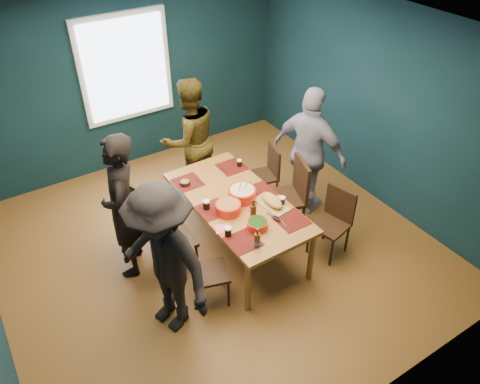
% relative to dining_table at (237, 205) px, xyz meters
% --- Properties ---
extents(room, '(5.01, 5.01, 2.71)m').
position_rel_dining_table_xyz_m(room, '(-0.25, 0.40, 0.70)').
color(room, brown).
rests_on(room, ground).
extents(dining_table, '(1.01, 1.98, 0.75)m').
position_rel_dining_table_xyz_m(dining_table, '(0.00, 0.00, 0.00)').
color(dining_table, '#A26230').
rests_on(dining_table, floor).
extents(chair_left_far, '(0.51, 0.51, 0.89)m').
position_rel_dining_table_xyz_m(chair_left_far, '(-0.89, 0.75, -0.16)').
color(chair_left_far, black).
rests_on(chair_left_far, floor).
extents(chair_left_mid, '(0.48, 0.48, 1.01)m').
position_rel_dining_table_xyz_m(chair_left_mid, '(-0.93, 0.05, -0.09)').
color(chair_left_mid, black).
rests_on(chair_left_mid, floor).
extents(chair_left_near, '(0.47, 0.47, 0.83)m').
position_rel_dining_table_xyz_m(chair_left_near, '(-0.77, -0.53, -0.19)').
color(chair_left_near, black).
rests_on(chair_left_near, floor).
extents(chair_right_far, '(0.45, 0.45, 0.83)m').
position_rel_dining_table_xyz_m(chair_right_far, '(0.90, 0.64, -0.19)').
color(chair_right_far, black).
rests_on(chair_right_far, floor).
extents(chair_right_mid, '(0.58, 0.58, 1.02)m').
position_rel_dining_table_xyz_m(chair_right_mid, '(0.80, -0.04, -0.08)').
color(chair_right_mid, black).
rests_on(chair_right_mid, floor).
extents(chair_right_near, '(0.48, 0.48, 0.88)m').
position_rel_dining_table_xyz_m(chair_right_near, '(0.98, -0.65, -0.16)').
color(chair_right_near, black).
rests_on(chair_right_near, floor).
extents(person_far_left, '(0.65, 0.77, 1.79)m').
position_rel_dining_table_xyz_m(person_far_left, '(-1.24, 0.40, 0.22)').
color(person_far_left, black).
rests_on(person_far_left, floor).
extents(person_back, '(0.86, 0.68, 1.75)m').
position_rel_dining_table_xyz_m(person_back, '(0.10, 1.36, 0.20)').
color(person_back, black).
rests_on(person_back, floor).
extents(person_right, '(0.78, 1.14, 1.79)m').
position_rel_dining_table_xyz_m(person_right, '(1.23, 0.19, 0.22)').
color(person_right, white).
rests_on(person_right, floor).
extents(person_near_left, '(0.99, 1.29, 1.76)m').
position_rel_dining_table_xyz_m(person_near_left, '(-1.21, -0.58, 0.21)').
color(person_near_left, black).
rests_on(person_near_left, floor).
extents(bowl_salad, '(0.30, 0.30, 0.12)m').
position_rel_dining_table_xyz_m(bowl_salad, '(-0.20, -0.13, 0.14)').
color(bowl_salad, red).
rests_on(bowl_salad, dining_table).
extents(bowl_dumpling, '(0.33, 0.33, 0.31)m').
position_rel_dining_table_xyz_m(bowl_dumpling, '(0.07, -0.00, 0.14)').
color(bowl_dumpling, red).
rests_on(bowl_dumpling, dining_table).
extents(bowl_herbs, '(0.23, 0.23, 0.10)m').
position_rel_dining_table_xyz_m(bowl_herbs, '(-0.08, -0.54, 0.12)').
color(bowl_herbs, red).
rests_on(bowl_herbs, dining_table).
extents(cutting_board, '(0.29, 0.55, 0.12)m').
position_rel_dining_table_xyz_m(cutting_board, '(0.30, -0.29, 0.12)').
color(cutting_board, tan).
rests_on(cutting_board, dining_table).
extents(small_bowl, '(0.13, 0.13, 0.05)m').
position_rel_dining_table_xyz_m(small_bowl, '(-0.37, 0.61, 0.10)').
color(small_bowl, black).
rests_on(small_bowl, dining_table).
extents(beer_bottle_a, '(0.07, 0.07, 0.24)m').
position_rel_dining_table_xyz_m(beer_bottle_a, '(-0.24, -0.78, 0.16)').
color(beer_bottle_a, '#421C0B').
rests_on(beer_bottle_a, dining_table).
extents(beer_bottle_b, '(0.07, 0.07, 0.27)m').
position_rel_dining_table_xyz_m(beer_bottle_b, '(-0.03, -0.39, 0.18)').
color(beer_bottle_b, '#421C0B').
rests_on(beer_bottle_b, dining_table).
extents(cola_glass_a, '(0.08, 0.08, 0.11)m').
position_rel_dining_table_xyz_m(cola_glass_a, '(-0.41, -0.47, 0.13)').
color(cola_glass_a, black).
rests_on(cola_glass_a, dining_table).
extents(cola_glass_b, '(0.08, 0.08, 0.11)m').
position_rel_dining_table_xyz_m(cola_glass_b, '(0.40, -0.35, 0.13)').
color(cola_glass_b, black).
rests_on(cola_glass_b, dining_table).
extents(cola_glass_c, '(0.07, 0.07, 0.09)m').
position_rel_dining_table_xyz_m(cola_glass_c, '(0.42, 0.60, 0.12)').
color(cola_glass_c, black).
rests_on(cola_glass_c, dining_table).
extents(cola_glass_d, '(0.08, 0.08, 0.12)m').
position_rel_dining_table_xyz_m(cola_glass_d, '(-0.38, 0.05, 0.13)').
color(cola_glass_d, black).
rests_on(cola_glass_d, dining_table).
extents(napkin_a, '(0.18, 0.18, 0.00)m').
position_rel_dining_table_xyz_m(napkin_a, '(0.31, 0.04, 0.07)').
color(napkin_a, '#F96969').
rests_on(napkin_a, dining_table).
extents(napkin_b, '(0.21, 0.21, 0.00)m').
position_rel_dining_table_xyz_m(napkin_b, '(-0.40, -0.35, 0.07)').
color(napkin_b, '#F96969').
rests_on(napkin_b, dining_table).
extents(napkin_c, '(0.19, 0.19, 0.00)m').
position_rel_dining_table_xyz_m(napkin_c, '(0.32, -0.66, 0.07)').
color(napkin_c, '#F96969').
rests_on(napkin_c, dining_table).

